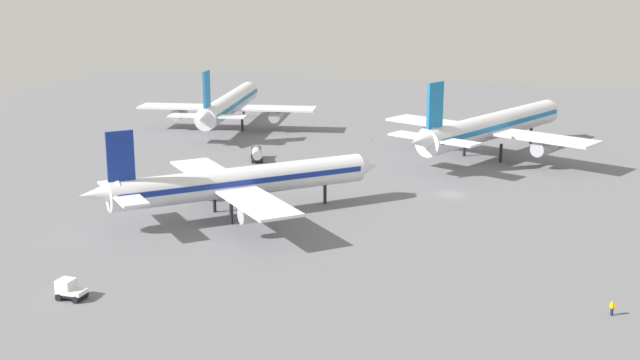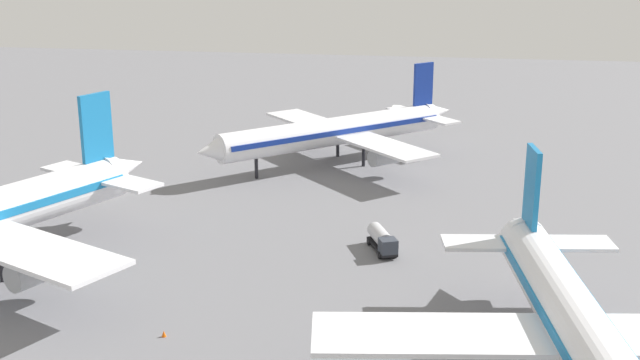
{
  "view_description": "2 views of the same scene",
  "coord_description": "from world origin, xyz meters",
  "views": [
    {
      "loc": [
        -135.97,
        -15.74,
        36.56
      ],
      "look_at": [
        -7.37,
        20.75,
        2.88
      ],
      "focal_mm": 46.97,
      "sensor_mm": 36.0,
      "label": 1
    },
    {
      "loc": [
        104.47,
        47.42,
        35.33
      ],
      "look_at": [
        3.28,
        30.92,
        4.56
      ],
      "focal_mm": 46.07,
      "sensor_mm": 36.0,
      "label": 2
    }
  ],
  "objects": [
    {
      "name": "airplane_at_gate",
      "position": [
        -21.22,
        29.63,
        5.36
      ],
      "size": [
        37.17,
        38.83,
        14.73
      ],
      "rotation": [
        0.0,
        0.0,
        5.46
      ],
      "color": "white",
      "rests_on": "ground"
    },
    {
      "name": "airplane_distant",
      "position": [
        45.79,
        58.24,
        5.78
      ],
      "size": [
        52.13,
        42.16,
        15.89
      ],
      "rotation": [
        0.0,
        0.0,
        0.15
      ],
      "color": "white",
      "rests_on": "ground"
    },
    {
      "name": "ground",
      "position": [
        0.0,
        0.0,
        0.0
      ],
      "size": [
        288.0,
        288.0,
        0.0
      ],
      "primitive_type": "plane",
      "color": "slate"
    },
    {
      "name": "baggage_tug",
      "position": [
        -57.75,
        36.23,
        1.16
      ],
      "size": [
        2.38,
        3.31,
        2.3
      ],
      "rotation": [
        0.0,
        0.0,
        1.51
      ],
      "color": "black",
      "rests_on": "ground"
    },
    {
      "name": "fuel_truck",
      "position": [
        15.45,
        40.2,
        1.39
      ],
      "size": [
        6.55,
        4.15,
        2.5
      ],
      "rotation": [
        0.0,
        0.0,
        0.39
      ],
      "color": "black",
      "rests_on": "ground"
    },
    {
      "name": "ground_crew_worker",
      "position": [
        -45.78,
        -23.19,
        0.85
      ],
      "size": [
        0.47,
        0.56,
        1.67
      ],
      "rotation": [
        0.0,
        0.0,
        5.99
      ],
      "color": "#1E2338",
      "rests_on": "ground"
    },
    {
      "name": "safety_cone_near_gate",
      "position": [
        39.87,
        22.4,
        0.3
      ],
      "size": [
        0.44,
        0.44,
        0.6
      ],
      "primitive_type": "cone",
      "color": "#EA590C",
      "rests_on": "ground"
    },
    {
      "name": "airplane_taxiing",
      "position": [
        31.65,
        -3.8,
        6.2
      ],
      "size": [
        52.37,
        43.5,
        17.05
      ],
      "rotation": [
        0.0,
        0.0,
        5.84
      ],
      "color": "white",
      "rests_on": "ground"
    }
  ]
}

